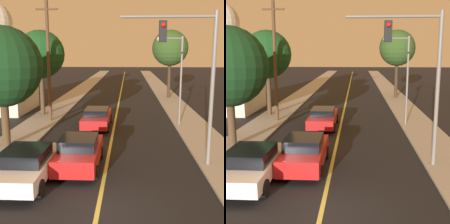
# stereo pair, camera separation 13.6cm
# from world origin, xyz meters

# --- Properties ---
(ground_plane) EXTENTS (200.00, 200.00, 0.00)m
(ground_plane) POSITION_xyz_m (0.00, 0.00, 0.00)
(ground_plane) COLOR black
(road_surface) EXTENTS (8.52, 80.00, 0.01)m
(road_surface) POSITION_xyz_m (0.00, 36.00, 0.01)
(road_surface) COLOR black
(road_surface) RESTS_ON ground
(sidewalk_left) EXTENTS (2.50, 80.00, 0.12)m
(sidewalk_left) POSITION_xyz_m (-5.51, 36.00, 0.06)
(sidewalk_left) COLOR #9E998E
(sidewalk_left) RESTS_ON ground
(sidewalk_right) EXTENTS (2.50, 80.00, 0.12)m
(sidewalk_right) POSITION_xyz_m (5.51, 36.00, 0.06)
(sidewalk_right) COLOR #9E998E
(sidewalk_right) RESTS_ON ground
(car_near_lane_front) EXTENTS (1.91, 4.20, 1.50)m
(car_near_lane_front) POSITION_xyz_m (-1.19, 4.05, 0.76)
(car_near_lane_front) COLOR red
(car_near_lane_front) RESTS_ON ground
(car_near_lane_second) EXTENTS (1.88, 4.74, 1.36)m
(car_near_lane_second) POSITION_xyz_m (-1.19, 11.91, 0.71)
(car_near_lane_second) COLOR red
(car_near_lane_second) RESTS_ON ground
(car_outer_lane_front) EXTENTS (2.02, 4.70, 1.43)m
(car_outer_lane_front) POSITION_xyz_m (-3.07, 2.47, 0.75)
(car_outer_lane_front) COLOR white
(car_outer_lane_front) RESTS_ON ground
(traffic_signal_mast) EXTENTS (4.14, 0.42, 6.79)m
(traffic_signal_mast) POSITION_xyz_m (3.80, 4.58, 4.63)
(traffic_signal_mast) COLOR slate
(traffic_signal_mast) RESTS_ON ground
(streetlamp_right) EXTENTS (1.80, 0.36, 6.12)m
(streetlamp_right) POSITION_xyz_m (4.15, 12.55, 4.13)
(streetlamp_right) COLOR slate
(streetlamp_right) RESTS_ON ground
(utility_pole_left) EXTENTS (1.60, 0.24, 8.64)m
(utility_pole_left) POSITION_xyz_m (-4.86, 13.44, 4.60)
(utility_pole_left) COLOR #513823
(utility_pole_left) RESTS_ON ground
(tree_left_near) EXTENTS (4.25, 4.25, 6.44)m
(tree_left_near) POSITION_xyz_m (-5.64, 6.84, 4.41)
(tree_left_near) COLOR #4C3823
(tree_left_near) RESTS_ON ground
(tree_left_far) EXTENTS (3.81, 3.81, 6.78)m
(tree_left_far) POSITION_xyz_m (-6.01, 15.52, 4.97)
(tree_left_far) COLOR #4C3823
(tree_left_far) RESTS_ON ground
(tree_right_near) EXTENTS (3.94, 3.94, 7.46)m
(tree_right_near) POSITION_xyz_m (5.51, 25.92, 5.58)
(tree_right_near) COLOR #3D2B1C
(tree_right_near) RESTS_ON ground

